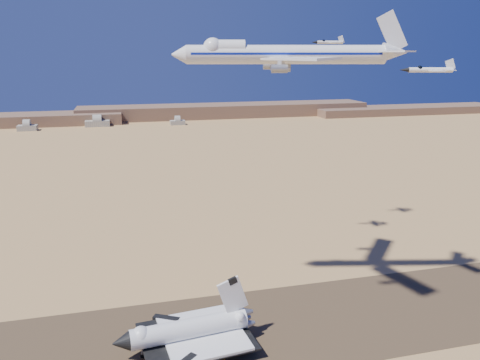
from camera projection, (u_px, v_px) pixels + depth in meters
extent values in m
plane|color=tan|center=(230.00, 333.00, 152.34)|extent=(1200.00, 1200.00, 0.00)
cube|color=#4F3E27|center=(230.00, 333.00, 152.33)|extent=(600.00, 50.00, 0.06)
cube|color=brown|center=(227.00, 110.00, 684.10)|extent=(420.00, 60.00, 18.00)
cube|color=brown|center=(407.00, 110.00, 723.32)|extent=(300.00, 60.00, 11.00)
cube|color=#9D9A8B|center=(27.00, 128.00, 558.38)|extent=(22.00, 14.00, 6.50)
cube|color=#9D9A8B|center=(98.00, 123.00, 591.27)|extent=(30.00, 15.00, 7.50)
cube|color=#9D9A8B|center=(178.00, 123.00, 605.88)|extent=(19.00, 12.50, 5.50)
cylinder|color=white|center=(189.00, 329.00, 142.72)|extent=(35.81, 9.91, 6.19)
cone|color=black|center=(121.00, 342.00, 135.98)|extent=(5.57, 6.37, 5.88)
sphere|color=white|center=(141.00, 336.00, 137.68)|extent=(5.74, 5.74, 5.74)
cube|color=white|center=(203.00, 333.00, 144.86)|extent=(26.99, 28.95, 0.99)
cube|color=black|center=(196.00, 336.00, 144.25)|extent=(35.77, 29.89, 0.55)
cube|color=white|center=(233.00, 295.00, 145.31)|extent=(10.27, 1.86, 12.73)
cylinder|color=gray|center=(142.00, 353.00, 139.16)|extent=(0.40, 0.40, 3.54)
cylinder|color=black|center=(142.00, 356.00, 139.46)|extent=(1.26, 0.62, 1.22)
cylinder|color=gray|center=(215.00, 348.00, 141.20)|extent=(0.40, 0.40, 3.54)
cylinder|color=black|center=(215.00, 352.00, 141.50)|extent=(1.26, 0.62, 1.22)
cylinder|color=gray|center=(205.00, 329.00, 151.21)|extent=(0.40, 0.40, 3.54)
cylinder|color=black|center=(205.00, 332.00, 151.51)|extent=(1.26, 0.62, 1.22)
cylinder|color=white|center=(286.00, 55.00, 149.25)|extent=(63.18, 20.12, 5.97)
cone|color=white|center=(179.00, 55.00, 148.56)|extent=(5.89, 6.87, 5.97)
sphere|color=white|center=(213.00, 48.00, 148.22)|extent=(6.16, 6.16, 6.16)
cube|color=white|center=(298.00, 59.00, 135.16)|extent=(15.35, 29.22, 0.65)
cube|color=white|center=(286.00, 58.00, 164.00)|extent=(24.71, 26.64, 0.65)
cube|color=white|center=(397.00, 51.00, 143.82)|extent=(7.91, 11.32, 0.47)
cube|color=white|center=(384.00, 52.00, 155.54)|extent=(10.76, 11.01, 0.47)
cube|color=white|center=(392.00, 32.00, 148.11)|extent=(10.51, 3.03, 13.34)
cylinder|color=gray|center=(283.00, 68.00, 142.11)|extent=(5.09, 3.42, 2.43)
cylinder|color=gray|center=(279.00, 69.00, 133.97)|extent=(5.09, 3.42, 2.43)
cylinder|color=gray|center=(277.00, 67.00, 158.34)|extent=(5.09, 3.42, 2.43)
cylinder|color=gray|center=(270.00, 66.00, 166.41)|extent=(5.09, 3.42, 2.43)
imported|color=orange|center=(225.00, 358.00, 138.13)|extent=(0.57, 0.73, 1.76)
imported|color=orange|center=(216.00, 358.00, 137.78)|extent=(0.94, 1.08, 1.93)
imported|color=orange|center=(208.00, 357.00, 138.63)|extent=(1.17, 1.18, 1.88)
cylinder|color=white|center=(431.00, 70.00, 119.04)|extent=(10.91, 4.40, 1.28)
cone|color=black|center=(404.00, 70.00, 119.32)|extent=(2.63, 1.83, 1.19)
sphere|color=black|center=(420.00, 68.00, 119.04)|extent=(1.28, 1.28, 1.28)
cube|color=white|center=(434.00, 71.00, 119.05)|extent=(5.19, 7.95, 0.23)
cube|color=white|center=(449.00, 70.00, 118.84)|extent=(3.25, 4.97, 0.18)
cube|color=white|center=(450.00, 65.00, 118.50)|extent=(2.72, 1.02, 3.10)
cylinder|color=white|center=(296.00, 61.00, 198.49)|extent=(12.86, 4.68, 1.50)
cone|color=black|center=(278.00, 61.00, 198.53)|extent=(3.05, 2.05, 1.40)
sphere|color=black|center=(288.00, 59.00, 198.37)|extent=(1.50, 1.50, 1.50)
cube|color=white|center=(298.00, 61.00, 198.54)|extent=(5.79, 9.26, 0.27)
cube|color=white|center=(309.00, 61.00, 198.47)|extent=(3.63, 5.79, 0.21)
cube|color=white|center=(309.00, 57.00, 198.08)|extent=(3.21, 1.07, 3.64)
cylinder|color=white|center=(330.00, 42.00, 215.53)|extent=(12.34, 2.66, 1.43)
cone|color=black|center=(314.00, 42.00, 214.49)|extent=(2.78, 1.59, 1.33)
sphere|color=black|center=(324.00, 41.00, 214.97)|extent=(1.43, 1.43, 1.43)
cube|color=white|center=(332.00, 43.00, 215.73)|extent=(4.38, 8.49, 0.26)
cube|color=white|center=(340.00, 42.00, 216.25)|extent=(2.75, 5.31, 0.20)
cube|color=white|center=(341.00, 39.00, 215.91)|extent=(3.10, 0.57, 3.46)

